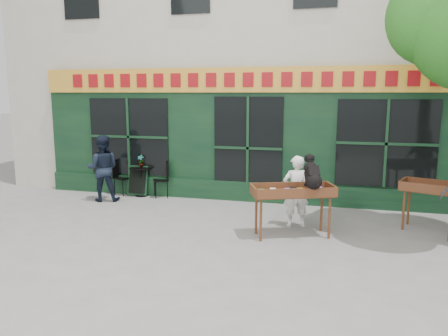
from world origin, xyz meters
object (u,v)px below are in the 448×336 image
at_px(dog, 312,171).
at_px(book_cart_right, 444,192).
at_px(man_left, 103,168).
at_px(book_cart_center, 293,194).
at_px(bistro_table, 141,176).
at_px(woman, 296,191).

distance_m(dog, book_cart_right, 2.66).
bearing_deg(man_left, book_cart_center, 142.73).
xyz_separation_m(bistro_table, man_left, (-0.70, -0.72, 0.29)).
distance_m(woman, book_cart_right, 2.80).
relative_size(dog, woman, 0.41).
height_order(dog, book_cart_right, dog).
height_order(book_cart_center, man_left, man_left).
height_order(bistro_table, man_left, man_left).
xyz_separation_m(dog, bistro_table, (-4.53, 2.36, -0.75)).
bearing_deg(book_cart_center, bistro_table, 129.65).
relative_size(book_cart_center, man_left, 0.98).
height_order(book_cart_center, bistro_table, book_cart_center).
bearing_deg(dog, book_cart_right, 0.45).
height_order(dog, bistro_table, dog).
xyz_separation_m(book_cart_right, bistro_table, (-6.97, 1.39, -0.28)).
distance_m(dog, bistro_table, 5.17).
xyz_separation_m(book_cart_right, man_left, (-7.67, 0.67, 0.01)).
xyz_separation_m(book_cart_center, woman, (0.00, 0.65, -0.09)).
relative_size(book_cart_center, book_cart_right, 1.00).
xyz_separation_m(book_cart_center, book_cart_right, (2.78, 0.93, 0.00)).
xyz_separation_m(book_cart_center, man_left, (-4.88, 1.60, 0.01)).
relative_size(book_cart_center, dog, 2.70).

